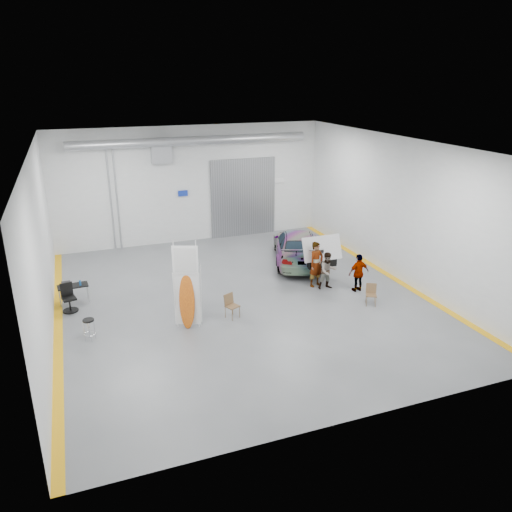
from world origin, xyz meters
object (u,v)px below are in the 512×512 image
object	(u,v)px
work_table	(71,286)
office_chair	(69,299)
shop_stool	(89,330)
surfboard_display	(189,293)
person_b	(328,271)
folding_chair_far	(371,299)
folding_chair_near	(232,311)
person_a	(316,264)
sedan_car	(297,246)
person_c	(359,273)

from	to	relation	value
work_table	office_chair	bearing A→B (deg)	-98.17
shop_stool	surfboard_display	bearing A→B (deg)	-4.61
person_b	office_chair	xyz separation A→B (m)	(-10.01, 1.51, -0.32)
surfboard_display	folding_chair_far	size ratio (longest dim) A/B	3.87
shop_stool	folding_chair_near	bearing A→B (deg)	-0.96
person_a	sedan_car	bearing A→B (deg)	62.28
person_b	office_chair	size ratio (longest dim) A/B	1.47
sedan_car	person_a	world-z (taller)	person_a
surfboard_display	folding_chair_far	distance (m)	7.00
office_chair	sedan_car	bearing A→B (deg)	-3.09
person_c	work_table	bearing A→B (deg)	-18.16
folding_chair_near	folding_chair_far	bearing A→B (deg)	-33.73
folding_chair_far	work_table	size ratio (longest dim) A/B	0.71
person_c	folding_chair_far	distance (m)	1.46
surfboard_display	person_b	bearing A→B (deg)	33.13
surfboard_display	folding_chair_near	size ratio (longest dim) A/B	3.56
folding_chair_near	person_b	bearing A→B (deg)	-10.42
folding_chair_far	person_a	bearing A→B (deg)	143.26
shop_stool	person_c	bearing A→B (deg)	2.23
surfboard_display	folding_chair_near	bearing A→B (deg)	27.52
person_b	office_chair	bearing A→B (deg)	174.31
folding_chair_near	shop_stool	distance (m)	4.95
folding_chair_near	work_table	bearing A→B (deg)	123.21
person_c	surfboard_display	world-z (taller)	surfboard_display
person_a	person_b	size ratio (longest dim) A/B	1.23
sedan_car	person_a	distance (m)	2.99
sedan_car	work_table	distance (m)	10.16
person_c	shop_stool	world-z (taller)	person_c
person_b	person_c	world-z (taller)	person_c
surfboard_display	folding_chair_far	bearing A→B (deg)	15.35
surfboard_display	shop_stool	xyz separation A→B (m)	(-3.36, 0.27, -0.91)
work_table	person_b	bearing A→B (deg)	-12.81
folding_chair_far	shop_stool	size ratio (longest dim) A/B	1.08
person_a	shop_stool	distance (m)	9.26
folding_chair_near	person_a	bearing A→B (deg)	-4.03
person_a	person_b	world-z (taller)	person_a
sedan_car	person_b	size ratio (longest dim) A/B	3.31
sedan_car	person_a	size ratio (longest dim) A/B	2.70
person_c	surfboard_display	bearing A→B (deg)	2.12
folding_chair_far	work_table	world-z (taller)	work_table
person_a	folding_chair_far	world-z (taller)	person_a
person_b	folding_chair_near	xyz separation A→B (m)	(-4.49, -1.14, -0.51)
sedan_car	surfboard_display	size ratio (longest dim) A/B	1.63
person_c	office_chair	xyz separation A→B (m)	(-11.07, 2.17, -0.33)
person_a	folding_chair_far	bearing A→B (deg)	-82.75
person_c	folding_chair_far	bearing A→B (deg)	76.41
person_a	folding_chair_near	bearing A→B (deg)	-177.24
surfboard_display	office_chair	size ratio (longest dim) A/B	2.99
folding_chair_far	office_chair	xyz separation A→B (m)	(-10.83, 3.50, 0.21)
work_table	shop_stool	bearing A→B (deg)	-81.94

